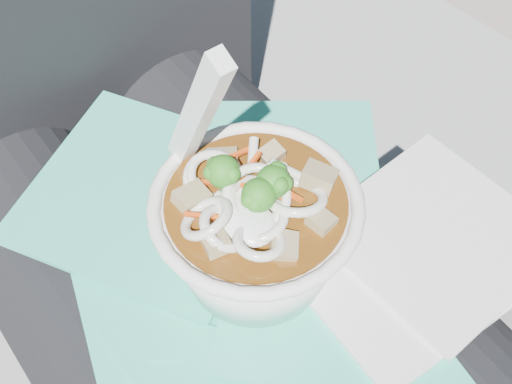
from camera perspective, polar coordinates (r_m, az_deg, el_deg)
stone_ledge at (r=0.88m, az=-6.21°, el=-12.80°), size 1.04×0.60×0.46m
lap at (r=0.56m, az=-0.38°, el=-11.49°), size 0.30×0.48×0.15m
person_body at (r=0.57m, az=-5.89°, el=-3.67°), size 0.34×0.94×1.00m
plastic_bag at (r=0.48m, az=-0.86°, el=-7.81°), size 0.35×0.40×0.02m
napkins at (r=0.49m, az=12.72°, el=-5.17°), size 0.17×0.14×0.01m
udon_bowl at (r=0.44m, az=-0.10°, el=-2.71°), size 0.13×0.13×0.19m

